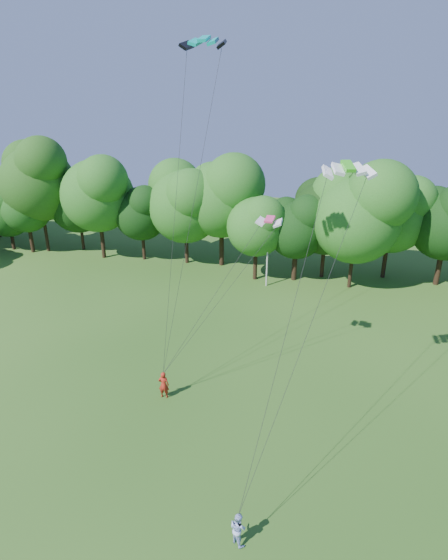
% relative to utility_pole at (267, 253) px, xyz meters
% --- Properties ---
extents(utility_pole, '(1.36, 0.54, 7.06)m').
position_rel_utility_pole_xyz_m(utility_pole, '(0.00, 0.00, 0.00)').
color(utility_pole, '#B3B3AA').
rests_on(utility_pole, ground).
extents(kite_flyer_left, '(0.77, 0.58, 1.91)m').
position_rel_utility_pole_xyz_m(kite_flyer_left, '(-1.92, -20.94, -2.71)').
color(kite_flyer_left, '#AC2316').
rests_on(kite_flyer_left, ground).
extents(kite_flyer_right, '(1.01, 0.95, 1.64)m').
position_rel_utility_pole_xyz_m(kite_flyer_right, '(5.69, -29.28, -2.84)').
color(kite_flyer_right, '#B3C4F8').
rests_on(kite_flyer_right, ground).
extents(kite_teal, '(2.93, 1.48, 0.55)m').
position_rel_utility_pole_xyz_m(kite_teal, '(-1.55, -13.54, 18.15)').
color(kite_teal, '#05A89D').
rests_on(kite_teal, ground).
extents(kite_green, '(2.75, 1.96, 0.49)m').
position_rel_utility_pole_xyz_m(kite_green, '(8.25, -19.61, 11.51)').
color(kite_green, green).
rests_on(kite_green, ground).
extents(kite_pink, '(1.70, 0.87, 0.35)m').
position_rel_utility_pole_xyz_m(kite_pink, '(3.56, -15.73, 7.57)').
color(kite_pink, '#DF3E77').
rests_on(kite_pink, ground).
extents(tree_back_west, '(10.19, 10.19, 14.82)m').
position_rel_utility_pole_xyz_m(tree_back_west, '(-30.20, 2.55, 5.59)').
color(tree_back_west, '#3A2C17').
rests_on(tree_back_west, ground).
extents(tree_back_center, '(8.83, 8.83, 12.84)m').
position_rel_utility_pole_xyz_m(tree_back_center, '(5.29, 4.60, 4.36)').
color(tree_back_center, '#322213').
rests_on(tree_back_center, ground).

